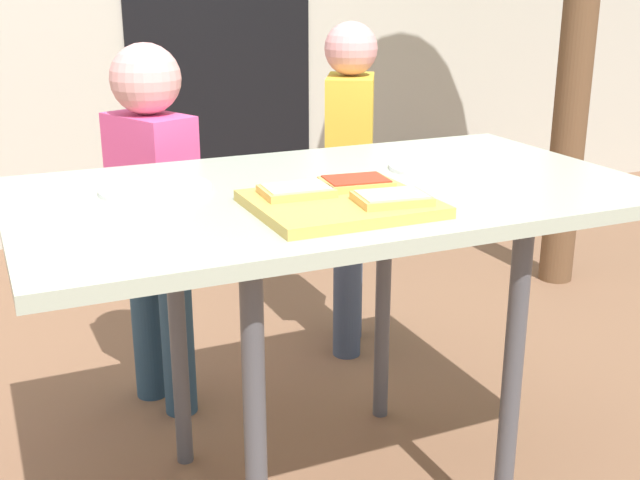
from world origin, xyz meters
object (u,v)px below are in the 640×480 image
Objects in this scene: pizza_slice_near_right at (392,198)px; pizza_slice_far_left at (296,190)px; dining_table at (333,219)px; plate_white_right at (439,167)px; cutting_board at (340,204)px; plate_white_left at (155,189)px; child_right at (350,170)px; child_left at (154,204)px; pizza_slice_far_right at (356,183)px.

pizza_slice_far_left is at bearing 138.89° from pizza_slice_near_right.
pizza_slice_near_right reaches higher than dining_table.
dining_table is 5.72× the size of plate_white_right.
pizza_slice_near_right is (0.07, -0.06, 0.02)m from cutting_board.
plate_white_left is 0.98m from child_right.
dining_table is 3.99× the size of cutting_board.
plate_white_left is 1.00× the size of plate_white_right.
dining_table is 1.28× the size of child_left.
child_left is 0.97× the size of child_right.
child_right reaches higher than pizza_slice_near_right.
plate_white_left is at bearing 137.17° from pizza_slice_near_right.
cutting_board is 1.43× the size of plate_white_left.
child_right reaches higher than cutting_board.
pizza_slice_far_right is 0.41m from plate_white_left.
plate_white_right is 0.79m from child_left.
child_right is (0.39, 0.82, -0.19)m from pizza_slice_far_right.
child_left is at bearing 104.54° from cutting_board.
plate_white_right is at bearing 27.06° from pizza_slice_far_right.
pizza_slice_far_right is 0.14× the size of child_right.
plate_white_right is 0.22× the size of child_left.
child_right is (0.40, 0.73, -0.09)m from dining_table.
pizza_slice_far_left is at bearing -122.02° from child_right.
cutting_board reaches higher than plate_white_right.
child_left is at bearing 78.83° from plate_white_left.
child_right is at bearing 68.33° from pizza_slice_near_right.
plate_white_right is (0.64, -0.06, 0.00)m from plate_white_left.
child_right is (0.74, 0.61, -0.16)m from plate_white_left.
pizza_slice_near_right is (0.01, -0.13, 0.00)m from pizza_slice_far_right.
cutting_board is at bearing -75.46° from child_left.
pizza_slice_near_right is 0.14× the size of child_left.
child_left is (-0.55, 0.54, -0.17)m from plate_white_right.
pizza_slice_far_left is 0.31m from plate_white_left.
plate_white_left is at bearing -140.46° from child_right.
pizza_slice_far_left is 1.00m from child_right.
child_left reaches higher than pizza_slice_near_right.
cutting_board is at bearing -41.74° from pizza_slice_far_left.
pizza_slice_near_right is 0.50m from plate_white_left.
cutting_board is 0.80m from child_left.
dining_table is 0.19m from pizza_slice_far_left.
child_left reaches higher than plate_white_right.
dining_table is at bearing 94.07° from pizza_slice_near_right.
dining_table is 9.18× the size of pizza_slice_far_right.
plate_white_right is (0.42, 0.16, -0.02)m from pizza_slice_far_left.
dining_table is at bearing -17.94° from plate_white_left.
child_right is (0.52, 0.83, -0.19)m from pizza_slice_far_left.
plate_white_left is at bearing 174.59° from plate_white_right.
plate_white_left is (-0.36, 0.21, -0.02)m from pizza_slice_far_right.
dining_table is 9.51× the size of pizza_slice_far_left.
plate_white_right is 0.22× the size of child_right.
pizza_slice_near_right is (0.02, -0.23, 0.10)m from dining_table.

